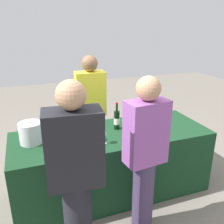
{
  "coord_description": "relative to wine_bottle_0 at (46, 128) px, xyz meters",
  "views": [
    {
      "loc": [
        -0.86,
        -2.35,
        1.92
      ],
      "look_at": [
        0.0,
        0.0,
        1.01
      ],
      "focal_mm": 39.24,
      "sensor_mm": 36.0,
      "label": 1
    }
  ],
  "objects": [
    {
      "name": "guest_0",
      "position": [
        0.12,
        -0.91,
        -0.03
      ],
      "size": [
        0.44,
        0.27,
        1.58
      ],
      "rotation": [
        0.0,
        0.0,
        -0.11
      ],
      "color": "black",
      "rests_on": "ground_plane"
    },
    {
      "name": "guest_1",
      "position": [
        0.76,
        -0.79,
        -0.04
      ],
      "size": [
        0.38,
        0.24,
        1.53
      ],
      "rotation": [
        0.0,
        0.0,
        0.12
      ],
      "color": "#3F3351",
      "rests_on": "ground_plane"
    },
    {
      "name": "ice_bucket",
      "position": [
        -0.16,
        -0.06,
        -0.0
      ],
      "size": [
        0.23,
        0.23,
        0.22
      ],
      "primitive_type": "cylinder",
      "color": "silver",
      "rests_on": "tasting_table"
    },
    {
      "name": "wine_glass_2",
      "position": [
        1.17,
        -0.21,
        -0.02
      ],
      "size": [
        0.07,
        0.07,
        0.14
      ],
      "color": "silver",
      "rests_on": "tasting_table"
    },
    {
      "name": "wine_bottle_1",
      "position": [
        0.79,
        -0.04,
        0.0
      ],
      "size": [
        0.07,
        0.07,
        0.32
      ],
      "color": "black",
      "rests_on": "tasting_table"
    },
    {
      "name": "tasting_table",
      "position": [
        0.7,
        -0.13,
        -0.49
      ],
      "size": [
        2.21,
        0.82,
        0.76
      ],
      "primitive_type": "cube",
      "color": "#14381E",
      "rests_on": "ground_plane"
    },
    {
      "name": "server_pouring",
      "position": [
        0.63,
        0.52,
        -0.03
      ],
      "size": [
        0.39,
        0.23,
        1.55
      ],
      "rotation": [
        0.0,
        0.0,
        3.08
      ],
      "color": "brown",
      "rests_on": "ground_plane"
    },
    {
      "name": "wine_glass_0",
      "position": [
        0.44,
        -0.24,
        -0.01
      ],
      "size": [
        0.07,
        0.07,
        0.14
      ],
      "color": "silver",
      "rests_on": "tasting_table"
    },
    {
      "name": "wine_bottle_3",
      "position": [
        1.15,
        0.03,
        0.01
      ],
      "size": [
        0.07,
        0.07,
        0.33
      ],
      "color": "black",
      "rests_on": "tasting_table"
    },
    {
      "name": "wine_bottle_2",
      "position": [
        0.91,
        -0.0,
        0.01
      ],
      "size": [
        0.08,
        0.08,
        0.32
      ],
      "color": "black",
      "rests_on": "tasting_table"
    },
    {
      "name": "ground_plane",
      "position": [
        0.7,
        -0.13,
        -0.87
      ],
      "size": [
        12.0,
        12.0,
        0.0
      ],
      "primitive_type": "plane",
      "color": "slate"
    },
    {
      "name": "wine_bottle_0",
      "position": [
        0.0,
        0.0,
        0.0
      ],
      "size": [
        0.07,
        0.07,
        0.31
      ],
      "color": "black",
      "rests_on": "tasting_table"
    },
    {
      "name": "wine_glass_1",
      "position": [
        0.52,
        -0.34,
        -0.01
      ],
      "size": [
        0.06,
        0.06,
        0.14
      ],
      "color": "silver",
      "rests_on": "tasting_table"
    }
  ]
}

